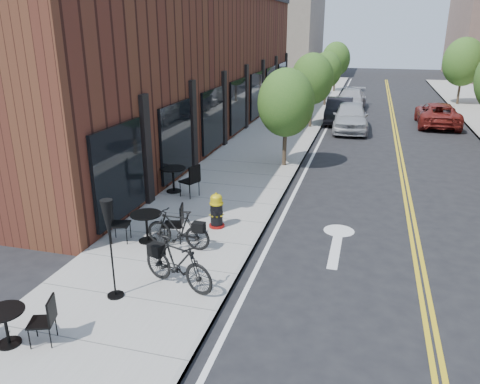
% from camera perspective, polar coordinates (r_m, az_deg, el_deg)
% --- Properties ---
extents(ground, '(120.00, 120.00, 0.00)m').
position_cam_1_polar(ground, '(10.71, -0.25, -10.54)').
color(ground, black).
rests_on(ground, ground).
extents(sidewalk_near, '(4.00, 70.00, 0.12)m').
position_cam_1_polar(sidewalk_near, '(20.17, 1.97, 4.22)').
color(sidewalk_near, '#9E9B93').
rests_on(sidewalk_near, ground).
extents(building_near, '(5.00, 28.00, 7.00)m').
position_cam_1_polar(building_near, '(24.71, -6.21, 15.04)').
color(building_near, '#4B2218').
rests_on(building_near, ground).
extents(bg_building_left, '(8.00, 14.00, 10.00)m').
position_cam_1_polar(bg_building_left, '(57.90, 5.27, 19.02)').
color(bg_building_left, '#726656').
rests_on(bg_building_left, ground).
extents(tree_near_a, '(2.20, 2.20, 3.81)m').
position_cam_1_polar(tree_near_a, '(18.41, 5.63, 10.76)').
color(tree_near_a, '#382B1E').
rests_on(tree_near_a, sidewalk_near).
extents(tree_near_b, '(2.30, 2.30, 3.98)m').
position_cam_1_polar(tree_near_b, '(26.25, 8.79, 13.46)').
color(tree_near_b, '#382B1E').
rests_on(tree_near_b, sidewalk_near).
extents(tree_near_c, '(2.10, 2.10, 3.67)m').
position_cam_1_polar(tree_near_c, '(34.19, 10.50, 14.40)').
color(tree_near_c, '#382B1E').
rests_on(tree_near_c, sidewalk_near).
extents(tree_near_d, '(2.40, 2.40, 4.11)m').
position_cam_1_polar(tree_near_d, '(42.13, 11.61, 15.58)').
color(tree_near_d, '#382B1E').
rests_on(tree_near_d, sidewalk_near).
extents(tree_far_c, '(2.80, 2.80, 4.62)m').
position_cam_1_polar(tree_far_c, '(37.50, 25.58, 14.12)').
color(tree_far_c, '#382B1E').
rests_on(tree_far_c, sidewalk_far).
extents(fire_hydrant, '(0.57, 0.57, 0.99)m').
position_cam_1_polar(fire_hydrant, '(12.87, -2.88, -2.31)').
color(fire_hydrant, maroon).
rests_on(fire_hydrant, sidewalk_near).
extents(bicycle_left, '(1.71, 0.55, 1.01)m').
position_cam_1_polar(bicycle_left, '(11.74, -7.57, -4.49)').
color(bicycle_left, black).
rests_on(bicycle_left, sidewalk_near).
extents(bicycle_right, '(1.93, 1.12, 1.12)m').
position_cam_1_polar(bicycle_right, '(10.02, -7.60, -8.58)').
color(bicycle_right, black).
rests_on(bicycle_right, sidewalk_near).
extents(bistro_set_a, '(1.66, 0.94, 0.88)m').
position_cam_1_polar(bistro_set_a, '(9.27, -26.69, -14.03)').
color(bistro_set_a, black).
rests_on(bistro_set_a, sidewalk_near).
extents(bistro_set_b, '(1.90, 0.97, 1.00)m').
position_cam_1_polar(bistro_set_b, '(12.21, -11.33, -3.76)').
color(bistro_set_b, black).
rests_on(bistro_set_b, sidewalk_near).
extents(bistro_set_c, '(2.03, 1.23, 1.08)m').
position_cam_1_polar(bistro_set_c, '(15.77, -8.14, 1.93)').
color(bistro_set_c, black).
rests_on(bistro_set_c, sidewalk_near).
extents(patio_umbrella, '(0.34, 0.34, 2.12)m').
position_cam_1_polar(patio_umbrella, '(9.52, -15.69, -4.32)').
color(patio_umbrella, black).
rests_on(patio_umbrella, sidewalk_near).
extents(parked_car_a, '(2.08, 4.65, 1.55)m').
position_cam_1_polar(parked_car_a, '(26.34, 13.31, 8.93)').
color(parked_car_a, '#AAADB2').
rests_on(parked_car_a, ground).
extents(parked_car_b, '(1.58, 4.32, 1.41)m').
position_cam_1_polar(parked_car_b, '(28.69, 11.99, 9.71)').
color(parked_car_b, black).
rests_on(parked_car_b, ground).
extents(parked_car_c, '(2.10, 4.71, 1.34)m').
position_cam_1_polar(parked_car_c, '(33.53, 13.35, 10.91)').
color(parked_car_c, '#AFAFB4').
rests_on(parked_car_c, ground).
extents(parked_car_far, '(2.26, 4.83, 1.34)m').
position_cam_1_polar(parked_car_far, '(29.26, 22.94, 8.72)').
color(parked_car_far, maroon).
rests_on(parked_car_far, ground).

